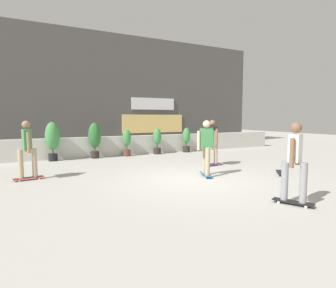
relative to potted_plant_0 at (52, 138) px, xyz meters
name	(u,v)px	position (x,y,z in m)	size (l,w,h in m)	color
ground_plane	(192,179)	(3.22, -5.55, -0.94)	(48.00, 48.00, 0.00)	#B2AFA8
planter_wall	(124,145)	(3.22, 0.45, -0.49)	(18.00, 0.40, 0.90)	beige
building_backdrop	(102,93)	(3.23, 4.45, 2.31)	(20.00, 2.08, 6.50)	#4C4947
potted_plant_0	(52,138)	(0.00, 0.00, 0.00)	(0.56, 0.56, 1.60)	black
potted_plant_1	(95,137)	(1.72, 0.00, -0.03)	(0.54, 0.54, 1.56)	#2D2823
potted_plant_2	(127,141)	(3.19, 0.00, -0.26)	(0.39, 0.39, 1.25)	brown
potted_plant_3	(157,140)	(4.74, 0.00, -0.25)	(0.40, 0.40, 1.27)	#2D2823
potted_plant_4	(186,139)	(6.40, 0.00, -0.26)	(0.39, 0.39, 1.25)	#2D2823
skater_foreground	(295,160)	(3.77, -8.56, 0.00)	(0.52, 0.81, 1.70)	black
skater_by_wall_right	(206,146)	(3.81, -5.41, 0.00)	(0.53, 0.82, 1.70)	#266699
skater_mid_plaza	(27,147)	(-0.99, -3.49, 0.00)	(0.82, 0.55, 1.70)	maroon
skater_by_wall_left	(212,141)	(5.08, -4.00, 0.00)	(0.81, 0.56, 1.70)	#72338C
skateboard_near_camera	(280,172)	(6.07, -6.26, -0.88)	(0.68, 0.73, 0.08)	black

